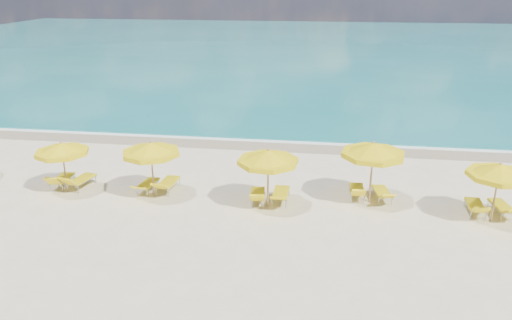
# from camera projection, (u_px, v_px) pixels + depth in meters

# --- Properties ---
(ground_plane) EXTENTS (120.00, 120.00, 0.00)m
(ground_plane) POSITION_uv_depth(u_px,v_px,m) (251.00, 200.00, 20.45)
(ground_plane) COLOR beige
(ocean) EXTENTS (120.00, 80.00, 0.30)m
(ocean) POSITION_uv_depth(u_px,v_px,m) (307.00, 47.00, 65.06)
(ocean) COLOR #136B6C
(ocean) RESTS_ON ground
(wet_sand_band) EXTENTS (120.00, 2.60, 0.01)m
(wet_sand_band) POSITION_uv_depth(u_px,v_px,m) (271.00, 144.00, 27.33)
(wet_sand_band) COLOR tan
(wet_sand_band) RESTS_ON ground
(foam_line) EXTENTS (120.00, 1.20, 0.03)m
(foam_line) POSITION_uv_depth(u_px,v_px,m) (273.00, 140.00, 28.07)
(foam_line) COLOR white
(foam_line) RESTS_ON ground
(whitecap_near) EXTENTS (14.00, 0.36, 0.05)m
(whitecap_near) POSITION_uv_depth(u_px,v_px,m) (206.00, 100.00, 37.06)
(whitecap_near) COLOR white
(whitecap_near) RESTS_ON ground
(whitecap_far) EXTENTS (18.00, 0.30, 0.05)m
(whitecap_far) POSITION_uv_depth(u_px,v_px,m) (389.00, 87.00, 41.68)
(whitecap_far) COLOR white
(whitecap_far) RESTS_ON ground
(umbrella_1) EXTENTS (2.32, 2.32, 2.24)m
(umbrella_1) POSITION_uv_depth(u_px,v_px,m) (62.00, 149.00, 20.62)
(umbrella_1) COLOR tan
(umbrella_1) RESTS_ON ground
(umbrella_2) EXTENTS (2.39, 2.39, 2.41)m
(umbrella_2) POSITION_uv_depth(u_px,v_px,m) (151.00, 149.00, 20.12)
(umbrella_2) COLOR tan
(umbrella_2) RESTS_ON ground
(umbrella_3) EXTENTS (2.99, 2.99, 2.44)m
(umbrella_3) POSITION_uv_depth(u_px,v_px,m) (268.00, 158.00, 19.13)
(umbrella_3) COLOR tan
(umbrella_3) RESTS_ON ground
(umbrella_4) EXTENTS (3.04, 3.04, 2.59)m
(umbrella_4) POSITION_uv_depth(u_px,v_px,m) (373.00, 150.00, 19.55)
(umbrella_4) COLOR tan
(umbrella_4) RESTS_ON ground
(umbrella_5) EXTENTS (2.69, 2.69, 2.34)m
(umbrella_5) POSITION_uv_depth(u_px,v_px,m) (499.00, 171.00, 18.00)
(umbrella_5) COLOR tan
(umbrella_5) RESTS_ON ground
(lounger_1_left) EXTENTS (0.69, 1.76, 0.85)m
(lounger_1_left) POSITION_uv_depth(u_px,v_px,m) (62.00, 182.00, 21.65)
(lounger_1_left) COLOR #A5A8AD
(lounger_1_left) RESTS_ON ground
(lounger_1_right) EXTENTS (0.92, 1.85, 0.85)m
(lounger_1_right) POSITION_uv_depth(u_px,v_px,m) (81.00, 183.00, 21.57)
(lounger_1_right) COLOR #A5A8AD
(lounger_1_right) RESTS_ON ground
(lounger_2_left) EXTENTS (0.74, 1.75, 0.62)m
(lounger_2_left) POSITION_uv_depth(u_px,v_px,m) (148.00, 187.00, 21.23)
(lounger_2_left) COLOR #A5A8AD
(lounger_2_left) RESTS_ON ground
(lounger_2_right) EXTENTS (0.75, 1.92, 0.81)m
(lounger_2_right) POSITION_uv_depth(u_px,v_px,m) (168.00, 186.00, 21.20)
(lounger_2_right) COLOR #A5A8AD
(lounger_2_right) RESTS_ON ground
(lounger_3_left) EXTENTS (0.78, 1.79, 0.82)m
(lounger_3_left) POSITION_uv_depth(u_px,v_px,m) (258.00, 198.00, 20.12)
(lounger_3_left) COLOR #A5A8AD
(lounger_3_left) RESTS_ON ground
(lounger_3_right) EXTENTS (0.65, 1.90, 0.75)m
(lounger_3_right) POSITION_uv_depth(u_px,v_px,m) (281.00, 197.00, 20.17)
(lounger_3_right) COLOR #A5A8AD
(lounger_3_right) RESTS_ON ground
(lounger_4_left) EXTENTS (0.61, 1.71, 0.81)m
(lounger_4_left) POSITION_uv_depth(u_px,v_px,m) (357.00, 193.00, 20.56)
(lounger_4_left) COLOR #A5A8AD
(lounger_4_left) RESTS_ON ground
(lounger_4_right) EXTENTS (0.85, 1.81, 0.73)m
(lounger_4_right) POSITION_uv_depth(u_px,v_px,m) (382.00, 195.00, 20.36)
(lounger_4_right) COLOR #A5A8AD
(lounger_4_right) RESTS_ON ground
(lounger_5_left) EXTENTS (0.69, 1.79, 0.79)m
(lounger_5_left) POSITION_uv_depth(u_px,v_px,m) (475.00, 209.00, 19.14)
(lounger_5_left) COLOR #A5A8AD
(lounger_5_left) RESTS_ON ground
(lounger_5_right) EXTENTS (0.81, 1.82, 0.70)m
(lounger_5_right) POSITION_uv_depth(u_px,v_px,m) (502.00, 210.00, 19.09)
(lounger_5_right) COLOR #A5A8AD
(lounger_5_right) RESTS_ON ground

